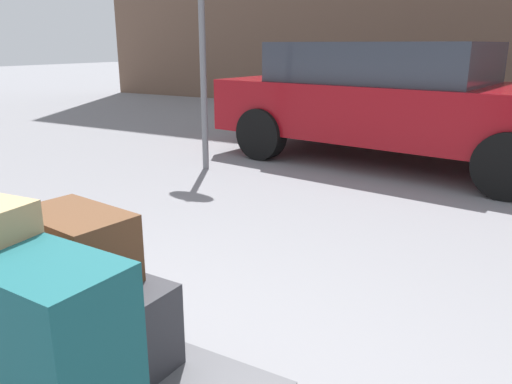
{
  "coord_description": "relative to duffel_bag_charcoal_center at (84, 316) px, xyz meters",
  "views": [
    {
      "loc": [
        1.2,
        -0.88,
        1.4
      ],
      "look_at": [
        0.0,
        1.2,
        0.69
      ],
      "focal_mm": 35.39,
      "sensor_mm": 36.0,
      "label": 1
    }
  ],
  "objects": [
    {
      "name": "suitcase_teal_stacked_top",
      "position": [
        0.32,
        -0.36,
        0.13
      ],
      "size": [
        0.4,
        0.27,
        0.57
      ],
      "primitive_type": "cube",
      "rotation": [
        0.0,
        0.0,
        -0.04
      ],
      "color": "#144C51",
      "rests_on": "luggage_cart"
    },
    {
      "name": "duffel_bag_charcoal_center",
      "position": [
        0.0,
        0.0,
        0.0
      ],
      "size": [
        0.66,
        0.31,
        0.3
      ],
      "primitive_type": "cube",
      "rotation": [
        0.0,
        0.0,
        -0.03
      ],
      "color": "#2D2D33",
      "rests_on": "luggage_cart"
    },
    {
      "name": "no_parking_sign",
      "position": [
        -2.07,
        3.61,
        0.99
      ],
      "size": [
        0.5,
        0.07,
        2.39
      ],
      "color": "slate",
      "rests_on": "ground_plane"
    },
    {
      "name": "parked_car",
      "position": [
        -0.31,
        5.06,
        0.27
      ],
      "size": [
        4.49,
        2.34,
        1.42
      ],
      "color": "maroon",
      "rests_on": "ground_plane"
    },
    {
      "name": "duffel_bag_brown_topmost_pile",
      "position": [
        -0.0,
        0.0,
        0.26
      ],
      "size": [
        0.42,
        0.3,
        0.23
      ],
      "primitive_type": "cube",
      "rotation": [
        0.0,
        0.0,
        -0.14
      ],
      "color": "#51331E",
      "rests_on": "duffel_bag_charcoal_center"
    }
  ]
}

